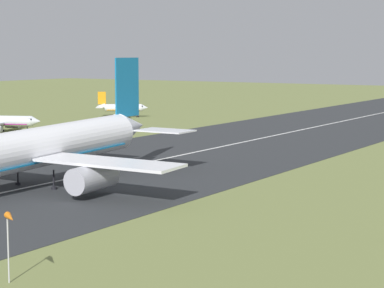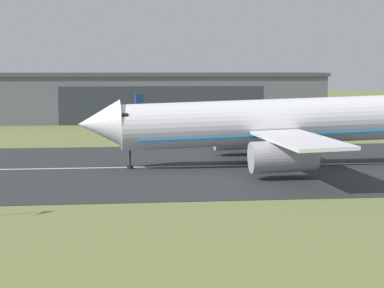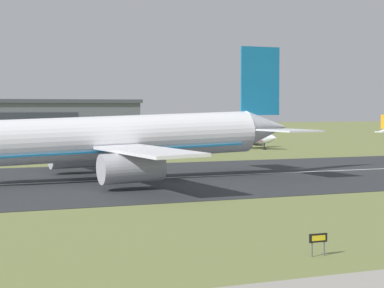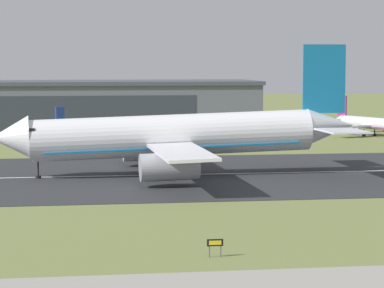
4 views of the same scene
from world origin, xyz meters
The scene contains 6 objects.
ground_plane centered at (0.00, 48.27, 0.00)m, with size 750.54×750.54×0.00m, color olive.
runway_strip centered at (0.00, 96.53, 0.03)m, with size 510.54×52.77×0.06m, color #2B2D30.
runway_centreline centered at (0.00, 96.53, 0.07)m, with size 459.49×0.70×0.01m, color silver.
airplane_landing centered at (-0.85, 95.66, 5.83)m, with size 54.29×50.78×19.39m.
airplane_parked_far_east centered at (51.99, 160.07, 2.82)m, with size 21.92×22.86×8.88m.
runway_sign centered at (-4.71, 39.79, 1.17)m, with size 1.42×0.13×1.59m.
Camera 3 is at (-33.46, -3.60, 10.38)m, focal length 70.00 mm.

